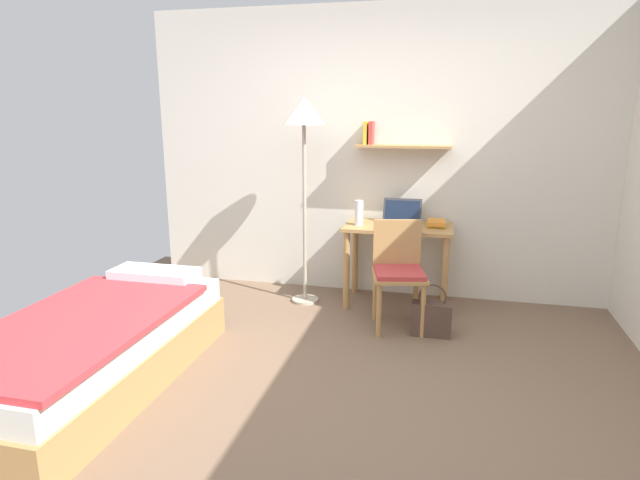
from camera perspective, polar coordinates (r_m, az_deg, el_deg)
name	(u,v)px	position (r m, az deg, el deg)	size (l,w,h in m)	color
ground_plane	(337,397)	(3.37, 1.83, -16.49)	(5.28, 5.28, 0.00)	brown
wall_back	(384,155)	(4.93, 6.85, 9.07)	(4.40, 0.27, 2.60)	silver
bed	(93,350)	(3.68, -23.13, -10.75)	(0.92, 1.97, 0.54)	#B2844C
desk	(398,242)	(4.71, 8.35, -0.20)	(0.93, 0.53, 0.72)	#B2844C
desk_chair	(398,269)	(4.26, 8.39, -3.06)	(0.48, 0.49, 0.84)	#B2844C
standing_lamp	(304,125)	(4.58, -1.73, 12.17)	(0.36, 0.36, 1.80)	#B2A893
laptop	(402,217)	(4.74, 8.73, 2.41)	(0.34, 0.23, 0.21)	#2D2D33
water_bottle	(359,213)	(4.62, 4.18, 2.92)	(0.07, 0.07, 0.22)	silver
book_stack	(436,223)	(4.68, 12.33, 1.76)	(0.17, 0.22, 0.05)	gold
handbag	(431,318)	(4.22, 11.84, -8.15)	(0.30, 0.13, 0.42)	#4C382D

